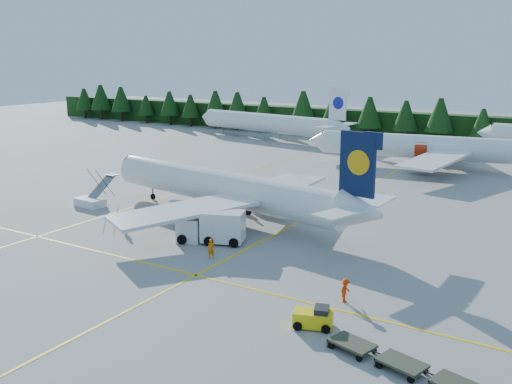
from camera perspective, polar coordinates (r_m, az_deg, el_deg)
The scene contains 16 objects.
ground at distance 55.78m, azimuth -7.19°, elevation -5.15°, with size 320.00×320.00×0.00m, color #9B9B96.
taxi_stripe_a at distance 79.29m, azimuth -6.09°, elevation 0.42°, with size 0.25×120.00×0.01m, color yellow.
taxi_stripe_b at distance 69.22m, azimuth 7.16°, elevation -1.51°, with size 0.25×120.00×0.01m, color yellow.
taxi_stripe_cross at distance 51.52m, azimuth -11.38°, elevation -6.88°, with size 80.00×0.25×0.01m, color yellow.
treeline_hedge at distance 128.38m, azimuth 16.36°, elevation 6.22°, with size 220.00×4.00×6.00m, color black.
airliner_navy at distance 64.44m, azimuth -3.94°, elevation 0.52°, with size 37.97×30.98×11.12m.
airliner_red at distance 96.76m, azimuth 15.92°, elevation 4.36°, with size 38.78×31.69×11.32m.
airliner_far_left at distance 126.98m, azimuth 0.54°, elevation 7.01°, with size 40.51×10.39×11.85m.
airstairs at distance 71.83m, azimuth -16.10°, elevation -0.78°, with size 3.96×5.37×3.43m.
service_truck at distance 55.55m, azimuth -4.51°, elevation -3.49°, with size 6.89×4.46×3.13m.
baggage_tug at distance 38.98m, azimuth 5.84°, elevation -12.38°, with size 2.91×2.15×1.39m.
dolly_train at distance 34.42m, azimuth 16.94°, elevation -16.97°, with size 12.92×4.34×0.16m.
uld_pair at distance 63.65m, azimuth -6.95°, elevation -1.78°, with size 5.30×3.01×1.64m.
crew_a at distance 51.23m, azimuth -4.51°, elevation -5.70°, with size 0.66×0.43×1.81m, color orange.
crew_b at distance 60.74m, azimuth -13.13°, elevation -3.05°, with size 0.81×0.63×1.66m, color orange.
crew_c at distance 42.85m, azimuth 8.92°, elevation -9.71°, with size 0.75×0.51×1.81m, color red.
Camera 1 is at (33.40, -41.11, 17.49)m, focal length 40.00 mm.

